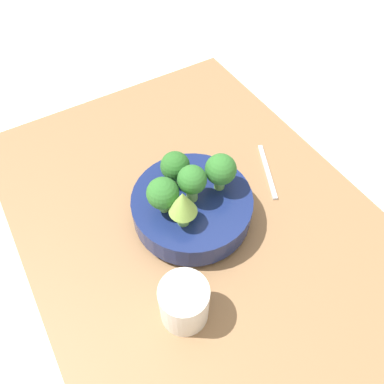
% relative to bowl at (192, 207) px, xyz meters
% --- Properties ---
extents(ground_plane, '(6.00, 6.00, 0.00)m').
position_rel_bowl_xyz_m(ground_plane, '(-0.04, -0.01, -0.08)').
color(ground_plane, silver).
extents(table, '(1.03, 0.70, 0.04)m').
position_rel_bowl_xyz_m(table, '(-0.04, -0.01, -0.06)').
color(table, olive).
rests_on(table, ground_plane).
extents(bowl, '(0.24, 0.24, 0.07)m').
position_rel_bowl_xyz_m(bowl, '(0.00, 0.00, 0.00)').
color(bowl, navy).
rests_on(bowl, table).
extents(broccoli_floret_front, '(0.06, 0.06, 0.08)m').
position_rel_bowl_xyz_m(broccoli_floret_front, '(-0.00, -0.06, 0.08)').
color(broccoli_floret_front, '#6BA34C').
rests_on(broccoli_floret_front, bowl).
extents(broccoli_floret_back, '(0.06, 0.06, 0.08)m').
position_rel_bowl_xyz_m(broccoli_floret_back, '(0.00, 0.06, 0.08)').
color(broccoli_floret_back, '#6BA34C').
rests_on(broccoli_floret_back, bowl).
extents(broccoli_floret_right, '(0.06, 0.06, 0.07)m').
position_rel_bowl_xyz_m(broccoli_floret_right, '(0.06, 0.00, 0.07)').
color(broccoli_floret_right, '#6BA34C').
rests_on(broccoli_floret_right, bowl).
extents(romanesco_piece_far, '(0.05, 0.05, 0.09)m').
position_rel_bowl_xyz_m(romanesco_piece_far, '(-0.04, 0.04, 0.09)').
color(romanesco_piece_far, '#6BA34C').
rests_on(romanesco_piece_far, bowl).
extents(broccoli_floret_center, '(0.06, 0.06, 0.09)m').
position_rel_bowl_xyz_m(broccoli_floret_center, '(0.00, 0.00, 0.08)').
color(broccoli_floret_center, '#7AB256').
rests_on(broccoli_floret_center, bowl).
extents(cup, '(0.09, 0.09, 0.10)m').
position_rel_bowl_xyz_m(cup, '(-0.17, 0.12, 0.01)').
color(cup, silver).
rests_on(cup, table).
extents(fork, '(0.15, 0.08, 0.01)m').
position_rel_bowl_xyz_m(fork, '(0.02, -0.22, -0.04)').
color(fork, silver).
rests_on(fork, table).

